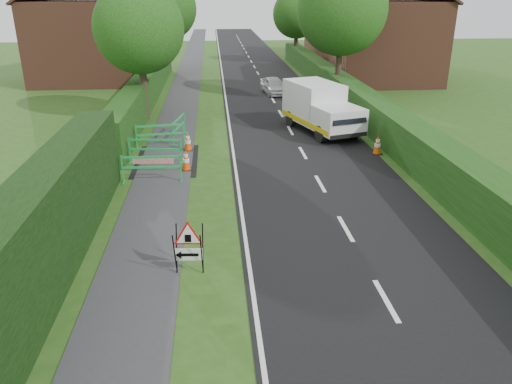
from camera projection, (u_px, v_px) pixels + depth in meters
ground at (277, 337)px, 9.67m from camera, size 120.00×120.00×0.00m
road_surface at (255, 69)px, 42.15m from camera, size 6.00×90.00×0.02m
footpath at (190, 69)px, 41.72m from camera, size 2.00×90.00×0.02m
hedge_west_near at (11, 352)px, 9.28m from camera, size 1.10×18.00×2.50m
hedge_west_far at (148, 103)px, 29.58m from camera, size 1.00×24.00×1.80m
hedge_east at (366, 124)px, 24.94m from camera, size 1.20×50.00×1.50m
house_west at (86, 40)px, 35.47m from camera, size 7.50×7.40×7.88m
house_east_a at (383, 40)px, 35.27m from camera, size 7.50×7.40×7.88m
house_east_b at (347, 26)px, 48.26m from camera, size 7.50×7.40×7.88m
tree_nw at (139, 28)px, 24.22m from camera, size 4.40×4.40×6.70m
tree_ne at (342, 9)px, 28.51m from camera, size 5.20×5.20×7.79m
tree_fw at (166, 9)px, 38.85m from camera, size 4.80×4.80×7.24m
tree_fe at (297, 14)px, 43.63m from camera, size 4.20×4.20×6.33m
triangle_sign at (187, 244)px, 11.54m from camera, size 0.84×0.84×1.15m
works_van at (320, 107)px, 23.23m from camera, size 3.19×5.14×2.20m
traffic_cone_0 at (377, 145)px, 20.25m from camera, size 0.38×0.38×0.79m
traffic_cone_1 at (344, 128)px, 22.73m from camera, size 0.38×0.38×0.79m
traffic_cone_2 at (330, 116)px, 24.80m from camera, size 0.38×0.38×0.79m
traffic_cone_3 at (186, 160)px, 18.44m from camera, size 0.38×0.38×0.79m
traffic_cone_4 at (188, 141)px, 20.71m from camera, size 0.38×0.38×0.79m
ped_barrier_0 at (151, 165)px, 17.18m from camera, size 2.07×0.39×1.00m
ped_barrier_1 at (155, 147)px, 19.13m from camera, size 2.09×0.59×1.00m
ped_barrier_2 at (160, 132)px, 21.13m from camera, size 2.09×0.62×1.00m
ped_barrier_3 at (179, 125)px, 22.18m from camera, size 0.74×2.09×1.00m
redwhite_plank at (154, 172)px, 18.38m from camera, size 1.50×0.14×0.25m
hatchback_car at (274, 86)px, 31.88m from camera, size 1.68×3.26×1.06m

